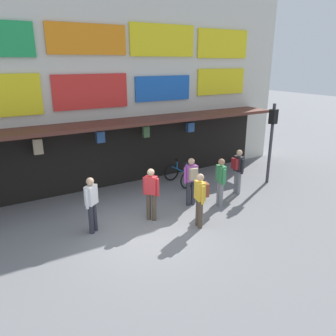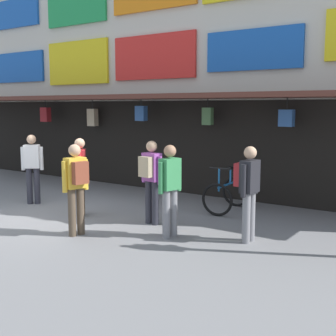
# 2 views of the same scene
# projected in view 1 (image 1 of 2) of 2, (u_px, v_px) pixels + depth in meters

# --- Properties ---
(ground_plane) EXTENTS (80.00, 80.00, 0.00)m
(ground_plane) POSITION_uv_depth(u_px,v_px,m) (143.00, 231.00, 9.59)
(ground_plane) COLOR slate
(shopfront) EXTENTS (18.00, 2.60, 8.00)m
(shopfront) POSITION_uv_depth(u_px,v_px,m) (85.00, 83.00, 12.09)
(shopfront) COLOR beige
(shopfront) RESTS_ON ground
(traffic_light_far) EXTENTS (0.31, 0.34, 3.20)m
(traffic_light_far) POSITION_uv_depth(u_px,v_px,m) (272.00, 131.00, 12.81)
(traffic_light_far) COLOR #38383D
(traffic_light_far) RESTS_ON ground
(bicycle_parked) EXTENTS (0.80, 1.21, 1.05)m
(bicycle_parked) POSITION_uv_depth(u_px,v_px,m) (180.00, 175.00, 13.11)
(bicycle_parked) COLOR black
(bicycle_parked) RESTS_ON ground
(pedestrian_in_black) EXTENTS (0.29, 0.52, 1.68)m
(pedestrian_in_black) POSITION_uv_depth(u_px,v_px,m) (221.00, 180.00, 11.00)
(pedestrian_in_black) COLOR gray
(pedestrian_in_black) RESTS_ON ground
(pedestrian_in_yellow) EXTENTS (0.40, 0.43, 1.68)m
(pedestrian_in_yellow) POSITION_uv_depth(u_px,v_px,m) (151.00, 192.00, 10.00)
(pedestrian_in_yellow) COLOR brown
(pedestrian_in_yellow) RESTS_ON ground
(pedestrian_in_green) EXTENTS (0.41, 0.52, 1.68)m
(pedestrian_in_green) POSITION_uv_depth(u_px,v_px,m) (200.00, 196.00, 9.57)
(pedestrian_in_green) COLOR brown
(pedestrian_in_green) RESTS_ON ground
(pedestrian_in_blue) EXTENTS (0.37, 0.53, 1.68)m
(pedestrian_in_blue) POSITION_uv_depth(u_px,v_px,m) (238.00, 168.00, 12.05)
(pedestrian_in_blue) COLOR gray
(pedestrian_in_blue) RESTS_ON ground
(pedestrian_in_white) EXTENTS (0.53, 0.39, 1.68)m
(pedestrian_in_white) POSITION_uv_depth(u_px,v_px,m) (191.00, 178.00, 11.03)
(pedestrian_in_white) COLOR #2D2D38
(pedestrian_in_white) RESTS_ON ground
(pedestrian_in_red) EXTENTS (0.44, 0.39, 1.68)m
(pedestrian_in_red) POSITION_uv_depth(u_px,v_px,m) (92.00, 202.00, 9.28)
(pedestrian_in_red) COLOR #2D2D38
(pedestrian_in_red) RESTS_ON ground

